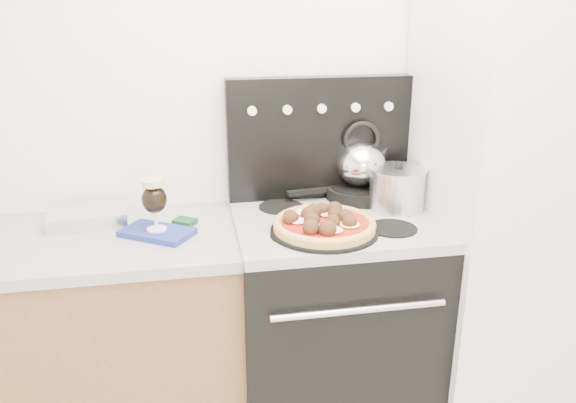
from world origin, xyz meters
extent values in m
cube|color=white|center=(0.00, 1.50, 1.25)|extent=(3.50, 0.01, 2.50)
cube|color=brown|center=(-1.02, 1.20, 0.43)|extent=(1.45, 0.60, 0.86)
cube|color=#A7A7AF|center=(-1.02, 1.20, 0.88)|extent=(1.48, 0.63, 0.04)
cube|color=black|center=(0.08, 1.18, 0.44)|extent=(0.76, 0.65, 0.88)
cube|color=#ADADB2|center=(0.08, 1.18, 0.90)|extent=(0.76, 0.65, 0.04)
cube|color=black|center=(0.08, 1.45, 1.17)|extent=(0.76, 0.08, 0.50)
cube|color=silver|center=(0.78, 1.15, 0.95)|extent=(0.64, 0.68, 1.90)
cube|color=white|center=(-0.85, 1.34, 0.93)|extent=(0.30, 0.24, 0.06)
cube|color=navy|center=(-0.58, 1.17, 0.91)|extent=(0.29, 0.26, 0.02)
cylinder|color=black|center=(0.01, 1.04, 0.93)|extent=(0.45, 0.45, 0.01)
cylinder|color=black|center=(0.25, 1.38, 0.95)|extent=(0.32, 0.32, 0.05)
cylinder|color=silver|center=(0.35, 1.23, 1.00)|extent=(0.27, 0.27, 0.16)
camera|label=1|loc=(-0.46, -0.77, 1.69)|focal=35.00mm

